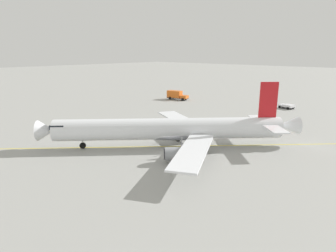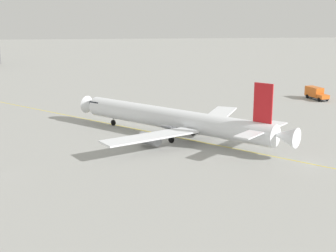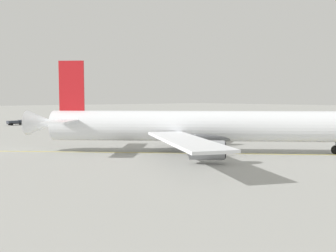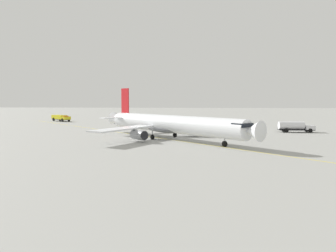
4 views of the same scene
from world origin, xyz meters
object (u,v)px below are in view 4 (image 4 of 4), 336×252
object	(u,v)px
baggage_truck_truck	(176,119)
fire_tender_truck	(61,118)
fuel_tanker_truck	(295,126)
airliner_main	(168,124)
pushback_tug_truck	(116,121)

from	to	relation	value
baggage_truck_truck	fire_tender_truck	bearing A→B (deg)	-172.92
fire_tender_truck	fuel_tanker_truck	bearing A→B (deg)	13.07
airliner_main	fuel_tanker_truck	world-z (taller)	airliner_main
fire_tender_truck	fuel_tanker_truck	world-z (taller)	fuel_tanker_truck
fuel_tanker_truck	pushback_tug_truck	xyz separation A→B (m)	(-55.95, 28.15, -0.77)
pushback_tug_truck	airliner_main	bearing A→B (deg)	-152.32
fire_tender_truck	fuel_tanker_truck	xyz separation A→B (m)	(81.25, -37.67, 0.03)
airliner_main	fuel_tanker_truck	distance (m)	37.06
fuel_tanker_truck	baggage_truck_truck	bearing A→B (deg)	124.74
airliner_main	baggage_truck_truck	xyz separation A→B (m)	(-2.37, 64.20, -2.49)
pushback_tug_truck	baggage_truck_truck	bearing A→B (deg)	-49.24
fire_tender_truck	baggage_truck_truck	bearing A→B (deg)	48.22
fire_tender_truck	pushback_tug_truck	size ratio (longest dim) A/B	2.44
airliner_main	fuel_tanker_truck	size ratio (longest dim) A/B	3.86
fire_tender_truck	pushback_tug_truck	xyz separation A→B (m)	(25.29, -9.52, -0.74)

